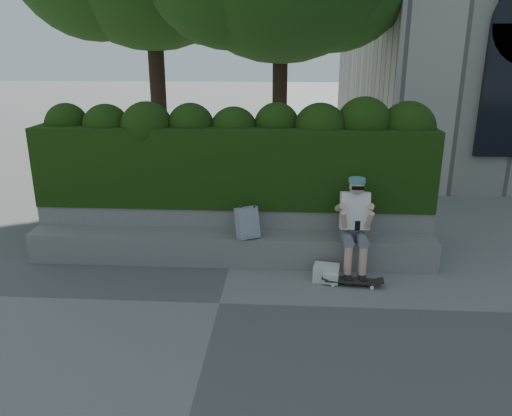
# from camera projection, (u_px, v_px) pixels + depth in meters

# --- Properties ---
(ground) EXTENTS (80.00, 80.00, 0.00)m
(ground) POSITION_uv_depth(u_px,v_px,m) (219.00, 303.00, 6.30)
(ground) COLOR slate
(ground) RESTS_ON ground
(bench_ledge) EXTENTS (6.00, 0.45, 0.45)m
(bench_ledge) POSITION_uv_depth(u_px,v_px,m) (230.00, 249.00, 7.41)
(bench_ledge) COLOR gray
(bench_ledge) RESTS_ON ground
(planter_wall) EXTENTS (6.00, 0.50, 0.75)m
(planter_wall) POSITION_uv_depth(u_px,v_px,m) (234.00, 228.00, 7.82)
(planter_wall) COLOR gray
(planter_wall) RESTS_ON ground
(hedge) EXTENTS (6.00, 1.00, 1.20)m
(hedge) POSITION_uv_depth(u_px,v_px,m) (234.00, 164.00, 7.73)
(hedge) COLOR black
(hedge) RESTS_ON planter_wall
(person) EXTENTS (0.40, 0.76, 1.38)m
(person) POSITION_uv_depth(u_px,v_px,m) (355.00, 222.00, 6.97)
(person) COLOR slate
(person) RESTS_ON ground
(skateboard) EXTENTS (0.75, 0.26, 0.08)m
(skateboard) POSITION_uv_depth(u_px,v_px,m) (352.00, 281.00, 6.75)
(skateboard) COLOR black
(skateboard) RESTS_ON ground
(backpack_plaid) EXTENTS (0.35, 0.30, 0.45)m
(backpack_plaid) POSITION_uv_depth(u_px,v_px,m) (247.00, 223.00, 7.16)
(backpack_plaid) COLOR #B6B5BB
(backpack_plaid) RESTS_ON bench_ledge
(backpack_ground) EXTENTS (0.38, 0.30, 0.22)m
(backpack_ground) POSITION_uv_depth(u_px,v_px,m) (326.00, 273.00, 6.88)
(backpack_ground) COLOR silver
(backpack_ground) RESTS_ON ground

